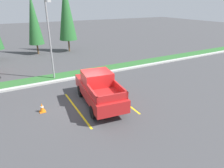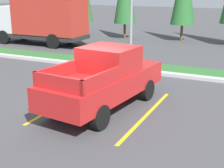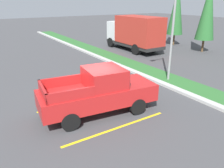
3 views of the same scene
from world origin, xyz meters
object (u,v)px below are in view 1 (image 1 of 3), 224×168
object	(u,v)px
pickup_truck_main	(99,89)
cypress_tree_right_inner	(66,11)
street_light	(50,35)
traffic_cone	(42,108)
cypress_tree_center	(34,20)

from	to	relation	value
pickup_truck_main	cypress_tree_right_inner	xyz separation A→B (m)	(2.76, 15.26, 4.07)
pickup_truck_main	street_light	bearing A→B (deg)	104.52
cypress_tree_right_inner	traffic_cone	size ratio (longest dim) A/B	14.46
street_light	cypress_tree_right_inner	world-z (taller)	cypress_tree_right_inner
street_light	traffic_cone	bearing A→B (deg)	-111.01
cypress_tree_center	cypress_tree_right_inner	bearing A→B (deg)	-6.58
pickup_truck_main	traffic_cone	size ratio (longest dim) A/B	9.02
cypress_tree_center	cypress_tree_right_inner	world-z (taller)	cypress_tree_right_inner
cypress_tree_center	cypress_tree_right_inner	size ratio (longest dim) A/B	0.82
pickup_truck_main	cypress_tree_right_inner	bearing A→B (deg)	79.75
pickup_truck_main	cypress_tree_center	size ratio (longest dim) A/B	0.76
cypress_tree_center	traffic_cone	world-z (taller)	cypress_tree_center
pickup_truck_main	cypress_tree_center	xyz separation A→B (m)	(-1.18, 15.72, 3.13)
cypress_tree_right_inner	traffic_cone	xyz separation A→B (m)	(-6.24, -14.66, -4.82)
pickup_truck_main	cypress_tree_center	world-z (taller)	cypress_tree_center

